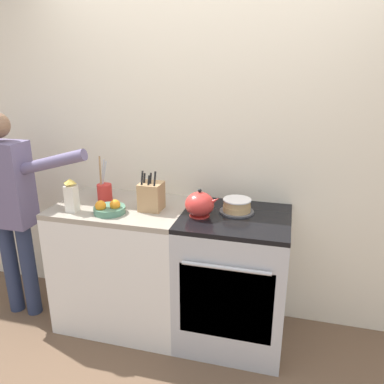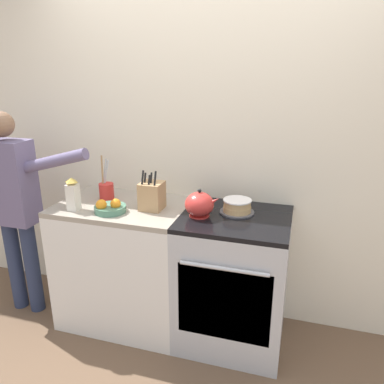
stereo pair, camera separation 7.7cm
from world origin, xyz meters
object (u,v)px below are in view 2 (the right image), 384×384
(layer_cake, at_px, (237,207))
(tea_kettle, at_px, (200,204))
(milk_carton, at_px, (73,195))
(stove_range, at_px, (233,279))
(utensil_crock, at_px, (106,190))
(person_baker, at_px, (14,199))
(fruit_bowl, at_px, (110,208))
(knife_block, at_px, (152,196))

(layer_cake, height_order, tea_kettle, tea_kettle)
(tea_kettle, bearing_deg, milk_carton, -170.79)
(stove_range, bearing_deg, utensil_crock, 176.40)
(layer_cake, distance_m, tea_kettle, 0.26)
(layer_cake, xyz_separation_m, milk_carton, (-1.06, -0.26, 0.06))
(milk_carton, distance_m, person_baker, 0.56)
(utensil_crock, distance_m, person_baker, 0.69)
(fruit_bowl, height_order, person_baker, person_baker)
(layer_cake, height_order, milk_carton, milk_carton)
(knife_block, xyz_separation_m, person_baker, (-1.05, -0.11, -0.10))
(milk_carton, bearing_deg, fruit_bowl, 6.25)
(knife_block, xyz_separation_m, utensil_crock, (-0.39, 0.08, -0.03))
(tea_kettle, relative_size, milk_carton, 1.02)
(stove_range, height_order, layer_cake, layer_cake)
(utensil_crock, relative_size, fruit_bowl, 1.56)
(layer_cake, relative_size, milk_carton, 1.01)
(person_baker, bearing_deg, knife_block, -2.57)
(utensil_crock, height_order, fruit_bowl, utensil_crock)
(fruit_bowl, bearing_deg, milk_carton, -173.75)
(fruit_bowl, xyz_separation_m, milk_carton, (-0.25, -0.03, 0.07))
(layer_cake, bearing_deg, fruit_bowl, -163.83)
(layer_cake, xyz_separation_m, utensil_crock, (-0.96, -0.01, 0.03))
(tea_kettle, bearing_deg, knife_block, 174.72)
(person_baker, bearing_deg, stove_range, -3.85)
(person_baker, bearing_deg, milk_carton, -14.77)
(fruit_bowl, bearing_deg, person_baker, 177.62)
(tea_kettle, distance_m, knife_block, 0.35)
(tea_kettle, distance_m, utensil_crock, 0.74)
(utensil_crock, bearing_deg, knife_block, -11.89)
(tea_kettle, bearing_deg, layer_cake, 29.82)
(tea_kettle, xyz_separation_m, utensil_crock, (-0.74, 0.11, -0.01))
(knife_block, distance_m, utensil_crock, 0.40)
(tea_kettle, distance_m, person_baker, 1.40)
(knife_block, distance_m, fruit_bowl, 0.29)
(knife_block, bearing_deg, tea_kettle, -5.28)
(layer_cake, relative_size, person_baker, 0.15)
(tea_kettle, height_order, fruit_bowl, tea_kettle)
(stove_range, bearing_deg, layer_cake, 92.69)
(stove_range, xyz_separation_m, person_baker, (-1.62, -0.13, 0.46))
(knife_block, bearing_deg, fruit_bowl, -150.07)
(fruit_bowl, relative_size, person_baker, 0.13)
(fruit_bowl, distance_m, person_baker, 0.80)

